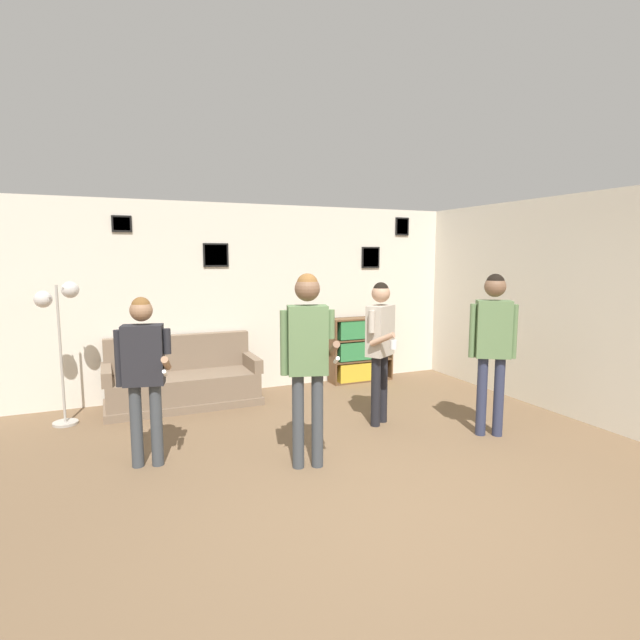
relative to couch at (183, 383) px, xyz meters
name	(u,v)px	position (x,y,z in m)	size (l,w,h in m)	color
ground_plane	(403,517)	(1.10, -3.62, -0.29)	(20.00, 20.00, 0.00)	brown
wall_back	(254,298)	(1.10, 0.41, 1.06)	(8.74, 0.08, 2.70)	silver
wall_right	(526,302)	(4.30, -1.62, 1.06)	(0.06, 6.40, 2.70)	silver
couch	(183,383)	(0.00, 0.00, 0.00)	(1.97, 0.80, 0.90)	#7A6651
bookshelf	(361,349)	(2.76, 0.19, 0.21)	(1.01, 0.30, 1.01)	brown
floor_lamp	(58,316)	(-1.39, -0.25, 0.99)	(0.47, 0.28, 1.68)	#ADA89E
person_player_foreground_left	(144,365)	(-0.60, -1.86, 0.68)	(0.49, 0.51, 1.60)	#3D4247
person_player_foreground_center	(308,348)	(0.78, -2.48, 0.84)	(0.49, 0.56, 1.81)	#3D4247
person_watcher_holding_cup	(380,338)	(2.01, -1.70, 0.73)	(0.43, 0.56, 1.67)	black
person_spectator_near_bookshelf	(493,336)	(2.93, -2.50, 0.81)	(0.44, 0.36, 1.78)	#2D334C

